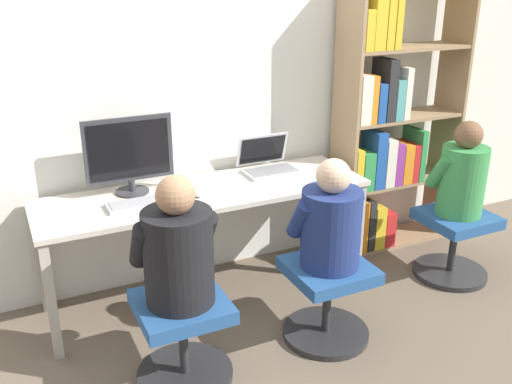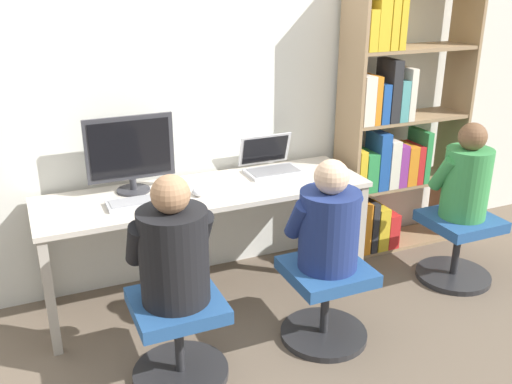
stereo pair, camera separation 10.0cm
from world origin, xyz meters
name	(u,v)px [view 2 (the right image)]	position (x,y,z in m)	size (l,w,h in m)	color
ground_plane	(225,316)	(0.00, 0.00, 0.00)	(14.00, 14.00, 0.00)	brown
wall_back	(183,81)	(0.00, 0.65, 1.30)	(10.00, 0.05, 2.60)	silver
desk	(206,201)	(0.00, 0.29, 0.64)	(1.98, 0.59, 0.71)	beige
desktop_monitor	(131,153)	(-0.40, 0.44, 0.95)	(0.51, 0.20, 0.46)	#333338
laptop	(271,164)	(0.50, 0.44, 0.76)	(0.36, 0.28, 0.23)	#B7B7BC
keyboard	(147,201)	(-0.37, 0.22, 0.72)	(0.44, 0.15, 0.03)	#B2B2B7
computer_mouse_by_keyboard	(198,192)	(-0.07, 0.22, 0.73)	(0.06, 0.10, 0.04)	silver
office_chair_left	(179,333)	(-0.39, -0.40, 0.26)	(0.49, 0.49, 0.45)	#262628
office_chair_right	(325,297)	(0.44, -0.41, 0.26)	(0.49, 0.49, 0.45)	#262628
person_at_monitor	(173,249)	(-0.39, -0.40, 0.72)	(0.41, 0.34, 0.64)	black
person_at_laptop	(329,223)	(0.44, -0.40, 0.70)	(0.39, 0.32, 0.60)	navy
bookshelf	(388,131)	(1.38, 0.41, 0.89)	(0.94, 0.31, 1.93)	#997A56
office_chair_side	(457,244)	(1.57, -0.18, 0.26)	(0.49, 0.49, 0.45)	#262628
person_near_shelf	(466,177)	(1.57, -0.18, 0.72)	(0.36, 0.31, 0.62)	#388C47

